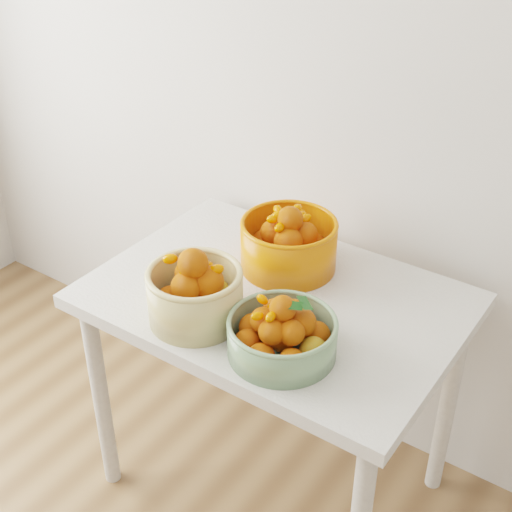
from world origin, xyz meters
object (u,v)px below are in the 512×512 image
(table, at_px, (275,322))
(bowl_orange, at_px, (289,243))
(bowl_green, at_px, (282,334))
(bowl_cream, at_px, (195,293))

(table, xyz_separation_m, bowl_orange, (-0.05, 0.14, 0.18))
(bowl_orange, bearing_deg, bowl_green, -59.61)
(table, bearing_deg, bowl_green, -52.92)
(bowl_cream, distance_m, bowl_green, 0.26)
(table, bearing_deg, bowl_cream, -118.06)
(bowl_cream, relative_size, bowl_green, 0.99)
(table, xyz_separation_m, bowl_cream, (-0.11, -0.21, 0.18))
(bowl_cream, distance_m, bowl_orange, 0.35)
(table, relative_size, bowl_green, 3.11)
(table, xyz_separation_m, bowl_green, (0.15, -0.20, 0.15))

